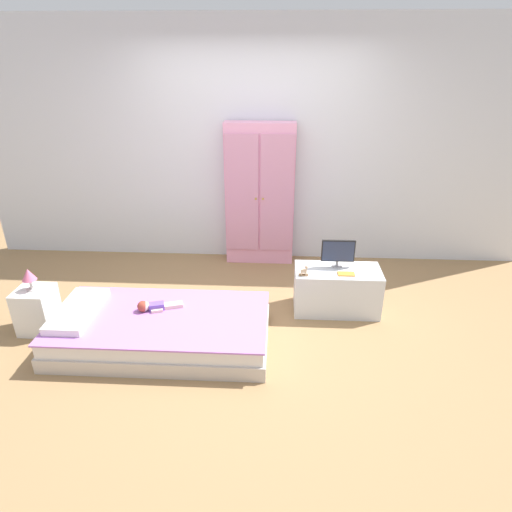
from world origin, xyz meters
TOP-DOWN VIEW (x-y plane):
  - ground_plane at (0.00, 0.00)m, footprint 10.00×10.00m
  - back_wall at (0.00, 1.57)m, footprint 6.40×0.05m
  - bed at (-0.70, -0.31)m, footprint 1.84×0.95m
  - pillow at (-1.42, -0.31)m, footprint 0.32×0.68m
  - doll at (-0.80, -0.21)m, footprint 0.39×0.18m
  - nightstand at (-1.87, -0.17)m, footprint 0.31×0.31m
  - table_lamp at (-1.87, -0.17)m, footprint 0.12×0.12m
  - wardrobe at (0.07, 1.42)m, footprint 0.79×0.25m
  - tv_stand at (0.88, 0.33)m, footprint 0.82×0.40m
  - tv_monitor at (0.87, 0.39)m, footprint 0.32×0.10m
  - rocking_horse_toy at (0.55, 0.19)m, footprint 0.08×0.04m
  - book_orange at (0.94, 0.23)m, footprint 0.16×0.09m

SIDE VIEW (x-z plane):
  - ground_plane at x=0.00m, z-range -0.02..0.00m
  - bed at x=-0.70m, z-range 0.00..0.27m
  - nightstand at x=-1.87m, z-range 0.00..0.42m
  - tv_stand at x=0.88m, z-range 0.00..0.44m
  - pillow at x=-1.42m, z-range 0.27..0.34m
  - doll at x=-0.80m, z-range 0.26..0.36m
  - book_orange at x=0.94m, z-range 0.44..0.45m
  - rocking_horse_toy at x=0.55m, z-range 0.43..0.54m
  - table_lamp at x=-1.87m, z-range 0.45..0.66m
  - tv_monitor at x=0.87m, z-range 0.46..0.74m
  - wardrobe at x=0.07m, z-range 0.00..1.64m
  - back_wall at x=0.00m, z-range 0.00..2.70m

